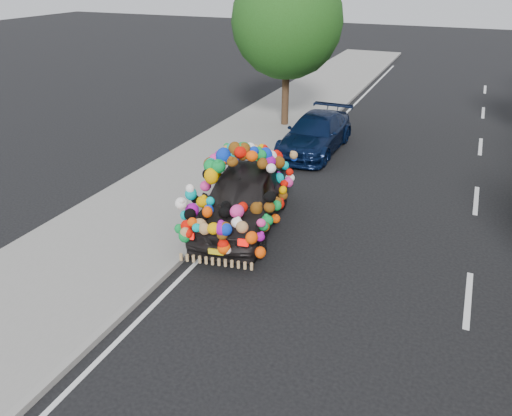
% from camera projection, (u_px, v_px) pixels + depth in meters
% --- Properties ---
extents(ground, '(100.00, 100.00, 0.00)m').
position_uv_depth(ground, '(296.00, 261.00, 11.13)').
color(ground, black).
rests_on(ground, ground).
extents(sidewalk, '(4.00, 60.00, 0.12)m').
position_uv_depth(sidewalk, '(135.00, 223.00, 12.63)').
color(sidewalk, gray).
rests_on(sidewalk, ground).
extents(kerb, '(0.15, 60.00, 0.13)m').
position_uv_depth(kerb, '(203.00, 238.00, 11.93)').
color(kerb, gray).
rests_on(kerb, ground).
extents(lane_markings, '(6.00, 50.00, 0.01)m').
position_uv_depth(lane_markings, '(468.00, 299.00, 9.84)').
color(lane_markings, silver).
rests_on(lane_markings, ground).
extents(tree_near_sidewalk, '(4.20, 4.20, 6.13)m').
position_uv_depth(tree_near_sidewalk, '(287.00, 22.00, 18.54)').
color(tree_near_sidewalk, '#332114').
rests_on(tree_near_sidewalk, ground).
extents(plush_art_car, '(2.84, 4.84, 2.13)m').
position_uv_depth(plush_art_car, '(243.00, 185.00, 12.20)').
color(plush_art_car, black).
rests_on(plush_art_car, ground).
extents(navy_sedan, '(1.85, 4.38, 1.26)m').
position_uv_depth(navy_sedan, '(316.00, 134.00, 17.42)').
color(navy_sedan, '#071332').
rests_on(navy_sedan, ground).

